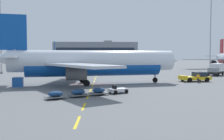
# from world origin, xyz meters

# --- Properties ---
(ground) EXTENTS (400.00, 400.00, 0.00)m
(ground) POSITION_xyz_m (40.00, 40.00, 0.00)
(ground) COLOR slate
(apron_paint_markings) EXTENTS (8.00, 95.40, 0.01)m
(apron_paint_markings) POSITION_xyz_m (18.00, 36.99, 0.00)
(apron_paint_markings) COLOR yellow
(apron_paint_markings) RESTS_ON ground
(airliner_foreground) EXTENTS (34.56, 33.78, 12.20)m
(airliner_foreground) POSITION_xyz_m (17.81, 22.04, 3.95)
(airliner_foreground) COLOR silver
(airliner_foreground) RESTS_ON ground
(pushback_tug) EXTENTS (6.43, 4.07, 2.08)m
(pushback_tug) POSITION_xyz_m (38.70, 26.76, 0.90)
(pushback_tug) COLOR yellow
(pushback_tug) RESTS_ON ground
(airliner_far_right) EXTENTS (35.34, 36.03, 12.67)m
(airliner_far_right) POSITION_xyz_m (-3.38, 97.02, 4.10)
(airliner_far_right) COLOR silver
(airliner_far_right) RESTS_ON ground
(fuel_service_truck) EXTENTS (6.24, 6.97, 3.14)m
(fuel_service_truck) POSITION_xyz_m (49.66, 42.35, 1.65)
(fuel_service_truck) COLOR black
(fuel_service_truck) RESTS_ON ground
(baggage_train) EXTENTS (10.71, 7.20, 1.14)m
(baggage_train) POSITION_xyz_m (18.11, 8.22, 0.53)
(baggage_train) COLOR silver
(baggage_train) RESTS_ON ground
(ground_crew_worker) EXTENTS (0.56, 0.50, 1.75)m
(ground_crew_worker) POSITION_xyz_m (38.30, 24.31, 1.00)
(ground_crew_worker) COLOR #191E38
(ground_crew_worker) RESTS_ON ground
(uld_cargo_container) EXTENTS (1.82, 1.79, 1.60)m
(uld_cargo_container) POSITION_xyz_m (5.56, 18.44, 0.80)
(uld_cargo_container) COLOR #194C9E
(uld_cargo_container) RESTS_ON ground
(apron_light_mast_near) EXTENTS (1.80, 1.80, 23.71)m
(apron_light_mast_near) POSITION_xyz_m (-9.67, 50.19, 14.83)
(apron_light_mast_near) COLOR slate
(apron_light_mast_near) RESTS_ON ground
(apron_light_mast_far) EXTENTS (1.80, 1.80, 26.97)m
(apron_light_mast_far) POSITION_xyz_m (57.55, 65.73, 16.61)
(apron_light_mast_far) COLOR slate
(apron_light_mast_far) RESTS_ON ground
(terminal_satellite) EXTENTS (60.37, 26.36, 16.54)m
(terminal_satellite) POSITION_xyz_m (13.47, 171.93, 7.49)
(terminal_satellite) COLOR gray
(terminal_satellite) RESTS_ON ground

